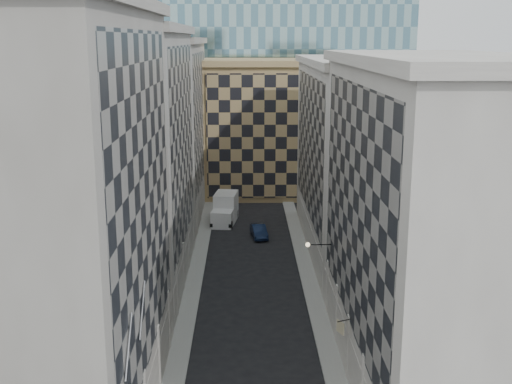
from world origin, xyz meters
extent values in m
cube|color=gray|center=(-5.25, 30.00, 0.07)|extent=(1.50, 100.00, 0.15)
cube|color=gray|center=(5.25, 30.00, 0.07)|extent=(1.50, 100.00, 0.15)
cube|color=gray|center=(-11.00, 11.00, 11.50)|extent=(10.00, 22.00, 23.00)
cube|color=gray|center=(-6.12, 11.00, 13.00)|extent=(0.25, 19.36, 18.00)
cube|color=gray|center=(-11.00, 11.00, 23.35)|extent=(10.80, 22.80, 0.70)
cylinder|color=gray|center=(-6.35, 13.75, 2.20)|extent=(0.90, 0.90, 4.40)
cylinder|color=gray|center=(-6.35, 19.25, 2.20)|extent=(0.90, 0.90, 4.40)
cube|color=gray|center=(-11.00, 33.00, 11.00)|extent=(10.00, 22.00, 22.00)
cube|color=gray|center=(-6.12, 33.00, 12.50)|extent=(0.25, 19.36, 17.00)
cube|color=gray|center=(-6.20, 33.00, 1.60)|extent=(0.45, 21.12, 3.20)
cube|color=gray|center=(-11.00, 33.00, 22.35)|extent=(10.80, 22.80, 0.70)
cylinder|color=gray|center=(-6.35, 24.75, 2.20)|extent=(0.90, 0.90, 4.40)
cylinder|color=gray|center=(-6.35, 30.25, 2.20)|extent=(0.90, 0.90, 4.40)
cylinder|color=gray|center=(-6.35, 35.75, 2.20)|extent=(0.90, 0.90, 4.40)
cylinder|color=gray|center=(-6.35, 41.25, 2.20)|extent=(0.90, 0.90, 4.40)
cube|color=gray|center=(-11.00, 55.00, 10.50)|extent=(10.00, 22.00, 21.00)
cube|color=gray|center=(-6.12, 55.00, 12.00)|extent=(0.25, 19.36, 16.00)
cube|color=gray|center=(-6.20, 55.00, 1.60)|extent=(0.45, 21.12, 3.20)
cube|color=gray|center=(-11.00, 55.00, 21.35)|extent=(10.80, 22.80, 0.70)
cylinder|color=gray|center=(-6.35, 46.75, 2.20)|extent=(0.90, 0.90, 4.40)
cylinder|color=gray|center=(-6.35, 52.25, 2.20)|extent=(0.90, 0.90, 4.40)
cylinder|color=gray|center=(-6.35, 57.75, 2.20)|extent=(0.90, 0.90, 4.40)
cylinder|color=gray|center=(-6.35, 63.25, 2.20)|extent=(0.90, 0.90, 4.40)
cube|color=#B9B2A9|center=(11.00, 15.00, 10.00)|extent=(10.00, 26.00, 20.00)
cube|color=gray|center=(6.12, 15.00, 11.50)|extent=(0.25, 22.88, 15.00)
cube|color=#B9B2A9|center=(6.20, 15.00, 1.60)|extent=(0.45, 24.96, 3.20)
cube|color=#B9B2A9|center=(11.00, 15.00, 20.35)|extent=(10.80, 26.80, 0.70)
cylinder|color=#B9B2A9|center=(6.35, 15.00, 2.20)|extent=(0.90, 0.90, 4.40)
cylinder|color=#B9B2A9|center=(6.35, 20.20, 2.20)|extent=(0.90, 0.90, 4.40)
cylinder|color=#B9B2A9|center=(6.35, 25.40, 2.20)|extent=(0.90, 0.90, 4.40)
cube|color=#B9B2A9|center=(11.00, 42.00, 9.50)|extent=(10.00, 28.00, 19.00)
cube|color=gray|center=(6.12, 42.00, 11.00)|extent=(0.25, 24.64, 14.00)
cube|color=#B9B2A9|center=(6.20, 42.00, 1.60)|extent=(0.45, 26.88, 3.20)
cube|color=#B9B2A9|center=(11.00, 42.00, 19.35)|extent=(10.80, 28.80, 0.70)
cube|color=tan|center=(2.00, 68.00, 9.00)|extent=(16.00, 14.00, 18.00)
cube|color=tan|center=(2.00, 60.90, 9.00)|extent=(15.20, 0.25, 16.50)
cube|color=tan|center=(2.00, 68.00, 18.40)|extent=(16.80, 14.80, 0.80)
cube|color=#2A2621|center=(0.00, 82.00, 14.00)|extent=(6.00, 6.00, 28.00)
cylinder|color=gray|center=(-5.90, 4.00, 8.00)|extent=(0.10, 2.33, 2.33)
cylinder|color=gray|center=(-5.90, 8.00, 8.00)|extent=(0.10, 2.33, 2.33)
cylinder|color=black|center=(5.10, 24.00, 6.20)|extent=(1.80, 0.08, 0.08)
sphere|color=#FFE5B2|center=(4.20, 24.00, 6.20)|extent=(0.36, 0.36, 0.36)
cube|color=white|center=(-3.25, 49.83, 0.99)|extent=(2.74, 2.93, 1.98)
cube|color=white|center=(-2.89, 52.67, 1.71)|extent=(3.01, 4.25, 3.42)
cylinder|color=black|center=(-4.45, 49.09, 0.50)|extent=(0.45, 1.03, 0.99)
cylinder|color=black|center=(-2.27, 48.81, 0.50)|extent=(0.45, 1.03, 0.99)
cylinder|color=black|center=(-3.81, 54.12, 0.50)|extent=(0.45, 1.03, 0.99)
cylinder|color=black|center=(-1.63, 53.84, 0.50)|extent=(0.45, 1.03, 0.99)
imported|color=#0E1934|center=(0.94, 45.62, 0.71)|extent=(2.07, 4.49, 1.43)
cylinder|color=black|center=(5.60, 14.60, 4.26)|extent=(0.86, 0.43, 0.06)
cube|color=beige|center=(5.40, 14.60, 3.80)|extent=(0.39, 0.76, 0.80)
camera|label=1|loc=(-0.61, -22.68, 21.54)|focal=45.00mm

